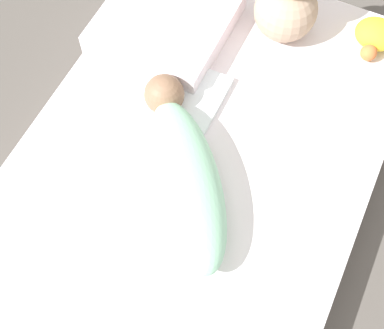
# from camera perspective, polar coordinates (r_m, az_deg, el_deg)

# --- Properties ---
(ground_plane) EXTENTS (12.00, 12.00, 0.00)m
(ground_plane) POSITION_cam_1_polar(r_m,az_deg,el_deg) (1.59, 0.57, -1.08)
(ground_plane) COLOR #514C47
(bed_mattress) EXTENTS (1.42, 0.94, 0.13)m
(bed_mattress) POSITION_cam_1_polar(r_m,az_deg,el_deg) (1.54, 0.59, -0.03)
(bed_mattress) COLOR white
(bed_mattress) RESTS_ON ground_plane
(burp_cloth) EXTENTS (0.23, 0.21, 0.02)m
(burp_cloth) POSITION_cam_1_polar(r_m,az_deg,el_deg) (1.57, -0.80, 7.28)
(burp_cloth) COLOR white
(burp_cloth) RESTS_ON bed_mattress
(swaddled_baby) EXTENTS (0.53, 0.46, 0.12)m
(swaddled_baby) POSITION_cam_1_polar(r_m,az_deg,el_deg) (1.39, -0.96, -0.68)
(swaddled_baby) COLOR #99D6B2
(swaddled_baby) RESTS_ON bed_mattress
(pillow) EXTENTS (0.38, 0.38, 0.08)m
(pillow) POSITION_cam_1_polar(r_m,az_deg,el_deg) (1.70, -2.83, 14.89)
(pillow) COLOR white
(pillow) RESTS_ON bed_mattress
(bunny_plush) EXTENTS (0.19, 0.19, 0.36)m
(bunny_plush) POSITION_cam_1_polar(r_m,az_deg,el_deg) (1.66, 10.13, 16.67)
(bunny_plush) COLOR tan
(bunny_plush) RESTS_ON bed_mattress
(turtle_plush) EXTENTS (0.15, 0.13, 0.08)m
(turtle_plush) POSITION_cam_1_polar(r_m,az_deg,el_deg) (1.76, 19.01, 12.87)
(turtle_plush) COLOR yellow
(turtle_plush) RESTS_ON bed_mattress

